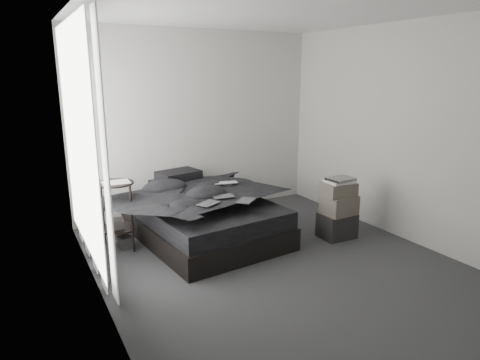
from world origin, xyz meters
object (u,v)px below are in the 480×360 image
bed (205,228)px  laptop (226,179)px  box_lower (337,225)px  side_stand (117,216)px

bed → laptop: 0.67m
laptop → box_lower: (1.12, -0.84, -0.55)m
bed → side_stand: size_ratio=2.44×
laptop → side_stand: bearing=-172.4°
laptop → box_lower: size_ratio=0.74×
side_stand → bed: bearing=-10.8°
bed → laptop: bearing=7.5°
bed → box_lower: (1.47, -0.76, 0.02)m
box_lower → side_stand: bearing=159.0°
bed → side_stand: bearing=163.5°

